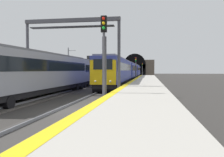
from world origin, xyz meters
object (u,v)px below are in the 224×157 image
Objects in this scene: railway_signal_near at (104,54)px; railway_signal_mid at (136,67)px; catenary_mast_near at (68,65)px; train_main_approaching at (129,71)px; overhead_signal_gantry at (72,37)px; train_adjacent_platform at (93,71)px; railway_signal_far at (142,68)px.

railway_signal_mid is (35.44, 0.00, -0.37)m from railway_signal_near.
train_main_approaching is at bearing -51.36° from catenary_mast_near.
train_main_approaching is 5.16m from railway_signal_mid.
overhead_signal_gantry is 1.31× the size of catenary_mast_near.
train_adjacent_platform is 9.62× the size of railway_signal_near.
railway_signal_near is 0.84× the size of catenary_mast_near.
train_adjacent_platform is at bearing -33.81° from railway_signal_mid.
railway_signal_near reaches higher than train_main_approaching.
railway_signal_near is 0.64× the size of overhead_signal_gantry.
catenary_mast_near is at bearing -51.72° from train_main_approaching.
railway_signal_far reaches higher than train_adjacent_platform.
railway_signal_mid is (-4.75, -1.84, 0.81)m from train_main_approaching.
overhead_signal_gantry reaches higher than catenary_mast_near.
railway_signal_far reaches higher than train_main_approaching.
railway_signal_near is 35.44m from railway_signal_mid.
catenary_mast_near is (24.34, 9.12, -1.99)m from overhead_signal_gantry.
train_adjacent_platform is 8.10× the size of catenary_mast_near.
railway_signal_far is 74.89m from overhead_signal_gantry.
train_adjacent_platform is 10.53× the size of railway_signal_far.
railway_signal_far is (41.04, -1.84, 0.89)m from train_main_approaching.
railway_signal_far is (56.22, -6.99, 0.94)m from train_adjacent_platform.
railway_signal_far is at bearing -180.00° from railway_signal_near.
catenary_mast_near is (-4.60, 13.53, 0.43)m from railway_signal_mid.
railway_signal_near is 1.09× the size of railway_signal_far.
railway_signal_mid is at bearing 147.24° from train_adjacent_platform.
railway_signal_far is 52.17m from catenary_mast_near.
train_adjacent_platform is at bearing -164.39° from railway_signal_near.
railway_signal_mid is 14.30m from catenary_mast_near.
railway_signal_far is at bearing 177.07° from train_main_approaching.
catenary_mast_near is at bearing -71.23° from railway_signal_mid.
overhead_signal_gantry is (-18.50, -2.57, 3.27)m from train_adjacent_platform.
railway_signal_near is at bearing -156.31° from catenary_mast_near.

